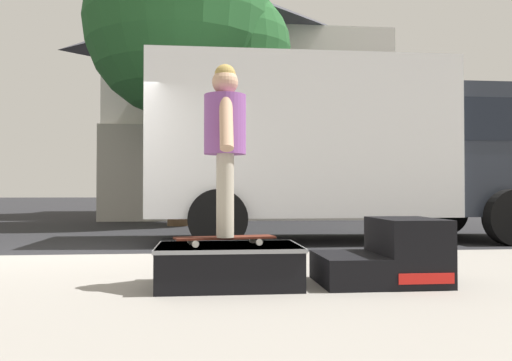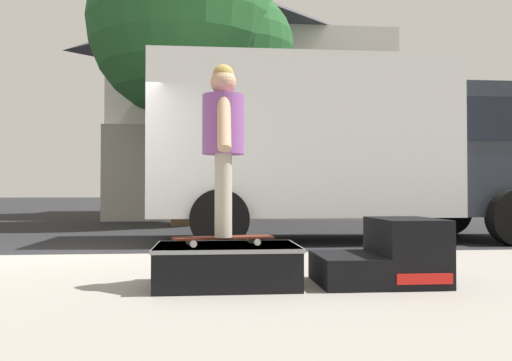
% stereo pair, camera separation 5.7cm
% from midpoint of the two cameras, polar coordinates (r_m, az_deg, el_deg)
% --- Properties ---
extents(ground_plane, '(140.00, 140.00, 0.00)m').
position_cam_midpoint_polar(ground_plane, '(7.17, -21.60, -8.03)').
color(ground_plane, black).
extents(skate_box, '(1.12, 0.75, 0.32)m').
position_cam_midpoint_polar(skate_box, '(4.16, -3.43, -9.05)').
color(skate_box, black).
rests_on(skate_box, sidewalk_slab).
extents(kicker_ramp, '(0.98, 0.74, 0.52)m').
position_cam_midpoint_polar(kicker_ramp, '(4.41, 13.93, -8.02)').
color(kicker_ramp, black).
rests_on(kicker_ramp, sidewalk_slab).
extents(skateboard, '(0.80, 0.35, 0.07)m').
position_cam_midpoint_polar(skateboard, '(4.10, -3.81, -6.28)').
color(skateboard, '#4C1E14').
rests_on(skateboard, skate_box).
extents(skater_kid, '(0.33, 0.69, 1.35)m').
position_cam_midpoint_polar(skater_kid, '(4.11, -3.79, 4.98)').
color(skater_kid, '#B7AD99').
rests_on(skater_kid, skateboard).
extents(box_truck, '(6.91, 2.63, 3.05)m').
position_cam_midpoint_polar(box_truck, '(9.45, 9.96, 3.91)').
color(box_truck, white).
rests_on(box_truck, ground).
extents(street_tree_main, '(5.22, 4.75, 7.46)m').
position_cam_midpoint_polar(street_tree_main, '(13.92, -7.29, 15.83)').
color(street_tree_main, brown).
rests_on(street_tree_main, ground).
extents(house_behind, '(9.54, 8.23, 8.40)m').
position_cam_midpoint_polar(house_behind, '(19.75, -1.52, 8.65)').
color(house_behind, silver).
rests_on(house_behind, ground).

